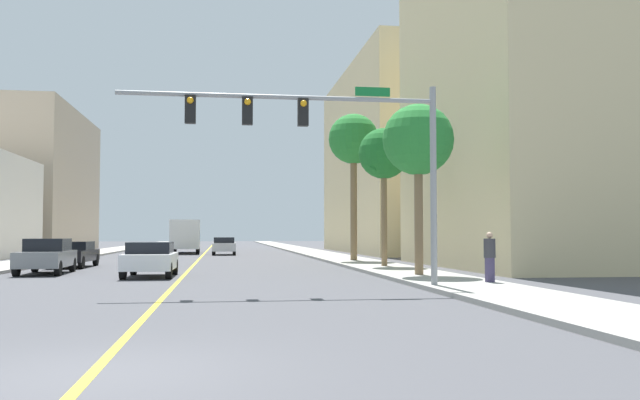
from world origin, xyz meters
name	(u,v)px	position (x,y,z in m)	size (l,w,h in m)	color
ground	(201,257)	(0.00, 42.00, 0.00)	(192.00, 192.00, 0.00)	#47474C
sidewalk_left	(72,256)	(-9.25, 42.00, 0.07)	(3.13, 168.00, 0.15)	#B2ADA3
sidewalk_right	(324,255)	(9.25, 42.00, 0.07)	(3.13, 168.00, 0.15)	#9E9B93
lane_marking_center	(201,257)	(0.00, 42.00, 0.00)	(0.16, 144.00, 0.01)	yellow
building_right_near	(599,108)	(21.43, 24.25, 8.43)	(17.50, 16.36, 16.85)	beige
building_right_far	(431,162)	(20.72, 51.42, 8.41)	(16.09, 26.83, 16.81)	beige
traffic_signal_mast	(329,134)	(4.79, 11.43, 4.76)	(9.75, 0.36, 6.18)	gray
palm_near	(418,141)	(9.09, 16.45, 5.31)	(2.78, 2.78, 6.63)	brown
palm_mid	(384,155)	(9.43, 23.42, 5.59)	(2.51, 2.51, 6.78)	brown
palm_far	(354,141)	(9.27, 30.40, 7.23)	(2.99, 2.99, 8.73)	brown
car_gray	(47,256)	(-5.89, 21.47, 0.78)	(1.95, 4.29, 1.51)	slate
car_silver	(224,246)	(1.66, 46.00, 0.75)	(1.86, 4.29, 1.41)	#BCBCC1
car_black	(74,254)	(-5.96, 27.12, 0.70)	(1.81, 4.53, 1.32)	black
car_white	(150,258)	(-1.27, 18.76, 0.74)	(1.94, 3.94, 1.39)	white
delivery_truck	(186,235)	(-1.64, 50.64, 1.55)	(2.65, 8.97, 2.85)	#194799
pedestrian	(490,257)	(10.23, 12.27, 0.96)	(0.38, 0.38, 1.63)	#3F3859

